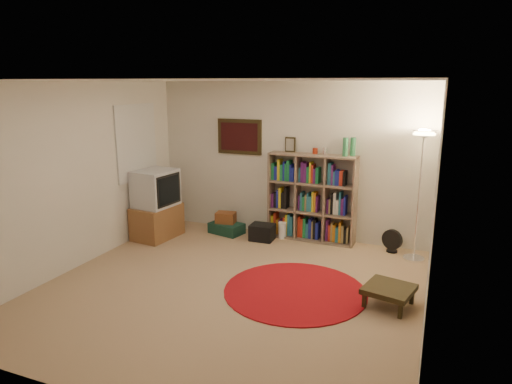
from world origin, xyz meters
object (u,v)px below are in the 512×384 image
(suitcase, at_px, (227,228))
(side_table, at_px, (389,290))
(floor_lamp, at_px, (423,153))
(floor_fan, at_px, (392,241))
(bookshelf, at_px, (311,198))
(tv_stand, at_px, (156,205))

(suitcase, height_order, side_table, side_table)
(floor_lamp, relative_size, side_table, 3.03)
(floor_fan, height_order, suitcase, floor_fan)
(suitcase, bearing_deg, floor_fan, 16.17)
(bookshelf, xyz_separation_m, floor_fan, (1.29, -0.15, -0.50))
(tv_stand, bearing_deg, floor_fan, 17.54)
(floor_lamp, xyz_separation_m, floor_fan, (-0.33, 0.18, -1.37))
(bookshelf, xyz_separation_m, tv_stand, (-2.34, -0.87, -0.14))
(floor_fan, xyz_separation_m, side_table, (0.14, -1.77, 0.02))
(floor_fan, relative_size, suitcase, 0.58)
(floor_fan, bearing_deg, bookshelf, -165.28)
(tv_stand, height_order, side_table, tv_stand)
(suitcase, distance_m, side_table, 3.26)
(floor_lamp, distance_m, suitcase, 3.34)
(floor_lamp, distance_m, side_table, 2.09)
(bookshelf, height_order, tv_stand, bookshelf)
(tv_stand, bearing_deg, side_table, -9.14)
(bookshelf, distance_m, side_table, 2.44)
(side_table, bearing_deg, bookshelf, 126.82)
(side_table, bearing_deg, tv_stand, 164.56)
(floor_lamp, distance_m, tv_stand, 4.13)
(floor_fan, distance_m, suitcase, 2.68)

